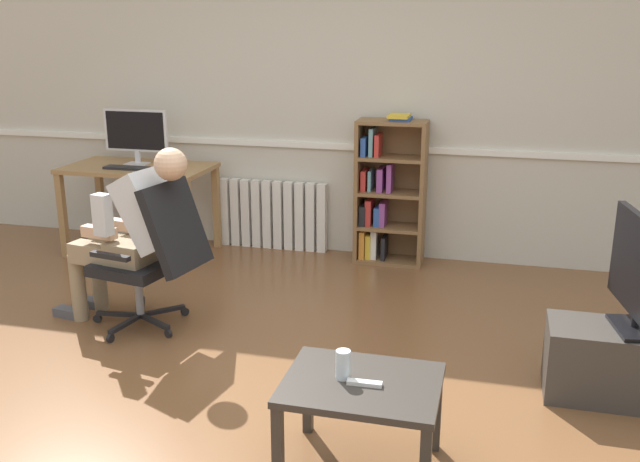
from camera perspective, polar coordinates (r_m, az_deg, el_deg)
name	(u,v)px	position (r m, az deg, el deg)	size (l,w,h in m)	color
ground_plane	(252,401)	(3.81, -5.55, -13.57)	(18.00, 18.00, 0.00)	brown
back_wall	(357,94)	(5.88, 3.03, 11.04)	(12.00, 0.13, 2.70)	beige
computer_desk	(139,178)	(6.13, -14.50, 4.15)	(1.22, 0.67, 0.76)	#9E7547
imac_monitor	(136,133)	(6.15, -14.73, 7.74)	(0.57, 0.14, 0.46)	silver
keyboard	(127,168)	(6.00, -15.42, 4.97)	(0.38, 0.12, 0.02)	black
computer_mouse	(166,169)	(5.86, -12.39, 4.96)	(0.06, 0.10, 0.03)	white
bookshelf	(386,194)	(5.75, 5.39, 3.01)	(0.56, 0.29, 1.22)	brown
radiator	(273,215)	(6.15, -3.85, 1.32)	(0.96, 0.08, 0.60)	white
office_chair	(154,251)	(4.54, -13.32, -1.62)	(0.81, 0.62, 0.98)	black
person_seated	(132,230)	(4.61, -15.02, 0.05)	(1.05, 0.48, 1.20)	#937F60
tv_stand	(630,365)	(4.06, 23.84, -9.90)	(0.84, 0.37, 0.39)	#3D3833
coffee_table	(362,394)	(3.11, 3.39, -13.10)	(0.67, 0.53, 0.43)	#332D28
drinking_glass	(343,364)	(3.07, 1.89, -10.78)	(0.06, 0.06, 0.13)	silver
spare_remote	(364,383)	(3.04, 3.63, -12.23)	(0.04, 0.15, 0.02)	white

